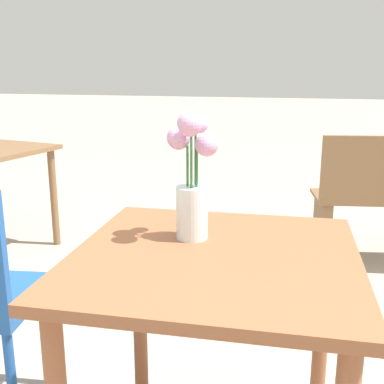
{
  "coord_description": "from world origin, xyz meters",
  "views": [
    {
      "loc": [
        0.25,
        -1.17,
        1.23
      ],
      "look_at": [
        -0.09,
        0.1,
        0.89
      ],
      "focal_mm": 45.0,
      "sensor_mm": 36.0,
      "label": 1
    }
  ],
  "objects": [
    {
      "name": "flower_vase",
      "position": [
        -0.09,
        0.1,
        0.9
      ],
      "size": [
        0.15,
        0.15,
        0.37
      ],
      "color": "silver",
      "rests_on": "table_front"
    },
    {
      "name": "table_front",
      "position": [
        0.0,
        0.0,
        0.62
      ],
      "size": [
        0.8,
        0.79,
        0.75
      ],
      "color": "brown",
      "rests_on": "ground_plane"
    }
  ]
}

